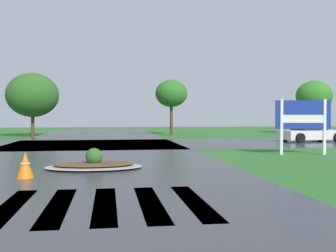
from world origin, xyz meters
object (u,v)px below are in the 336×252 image
at_px(car_blue_compact, 310,133).
at_px(traffic_cone, 25,165).
at_px(estate_billboard, 303,118).
at_px(median_island, 94,165).

bearing_deg(car_blue_compact, traffic_cone, -145.25).
height_order(estate_billboard, traffic_cone, estate_billboard).
distance_m(median_island, car_blue_compact, 18.61).
height_order(estate_billboard, car_blue_compact, estate_billboard).
bearing_deg(estate_billboard, car_blue_compact, -110.88).
bearing_deg(median_island, car_blue_compact, 41.18).
bearing_deg(car_blue_compact, median_island, -145.68).
bearing_deg(traffic_cone, estate_billboard, 26.22).
bearing_deg(estate_billboard, traffic_cone, 34.56).
bearing_deg(traffic_cone, car_blue_compact, 41.61).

